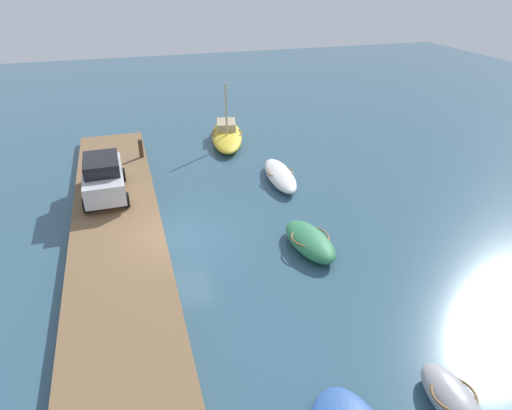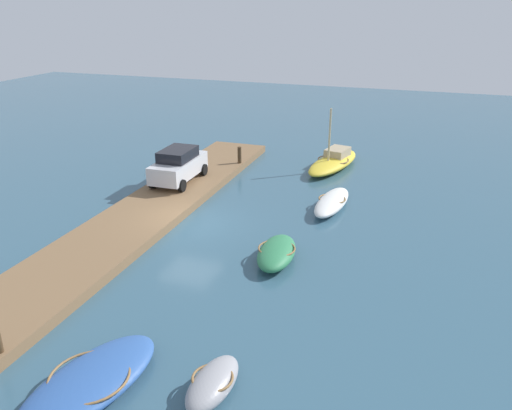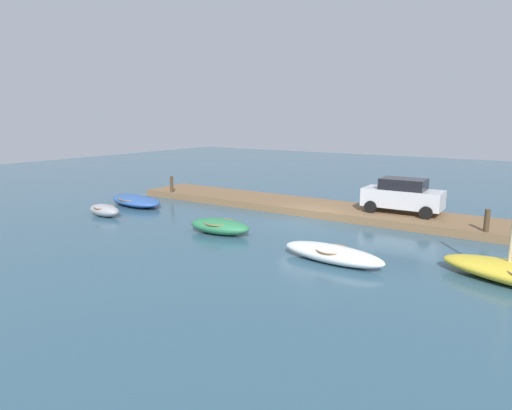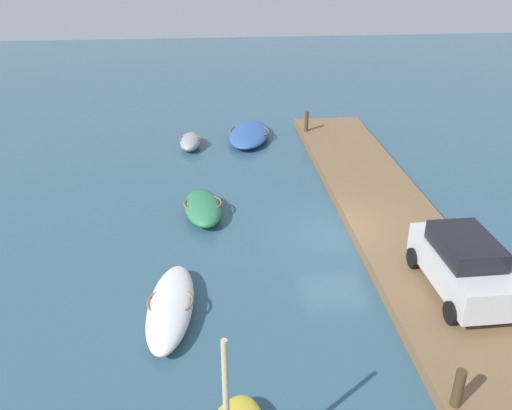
% 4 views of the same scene
% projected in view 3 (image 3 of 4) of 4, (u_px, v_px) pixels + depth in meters
% --- Properties ---
extents(ground_plane, '(84.00, 84.00, 0.00)m').
position_uv_depth(ground_plane, '(307.00, 220.00, 23.93)').
color(ground_plane, '#33566B').
extents(dock_platform, '(25.36, 3.60, 0.41)m').
position_uv_depth(dock_platform, '(325.00, 209.00, 25.74)').
color(dock_platform, brown).
rests_on(dock_platform, ground_plane).
extents(dinghy_grey, '(2.33, 1.19, 0.66)m').
position_uv_depth(dinghy_grey, '(104.00, 210.00, 24.70)').
color(dinghy_grey, '#939399').
rests_on(dinghy_grey, ground_plane).
extents(rowboat_green, '(3.21, 1.68, 0.71)m').
position_uv_depth(rowboat_green, '(220.00, 226.00, 21.03)').
color(rowboat_green, '#2D7A4C').
rests_on(rowboat_green, ground_plane).
extents(motorboat_blue, '(4.75, 2.94, 0.60)m').
position_uv_depth(motorboat_blue, '(136.00, 200.00, 27.76)').
color(motorboat_blue, '#2D569E').
rests_on(motorboat_blue, ground_plane).
extents(rowboat_white, '(4.22, 1.61, 0.65)m').
position_uv_depth(rowboat_white, '(332.00, 254.00, 16.88)').
color(rowboat_white, white).
rests_on(rowboat_white, ground_plane).
extents(mooring_post_west, '(0.23, 0.23, 1.00)m').
position_uv_depth(mooring_post_west, '(487.00, 221.00, 19.74)').
color(mooring_post_west, '#47331E').
rests_on(mooring_post_west, dock_platform).
extents(mooring_post_mid_west, '(0.21, 0.21, 1.07)m').
position_uv_depth(mooring_post_mid_west, '(172.00, 184.00, 30.07)').
color(mooring_post_mid_west, '#47331E').
rests_on(mooring_post_mid_west, dock_platform).
extents(parked_car, '(4.03, 1.99, 1.82)m').
position_uv_depth(parked_car, '(403.00, 195.00, 23.52)').
color(parked_car, silver).
rests_on(parked_car, dock_platform).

